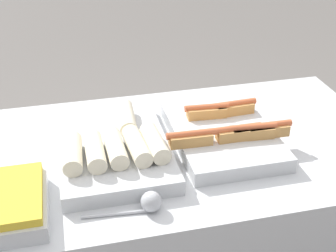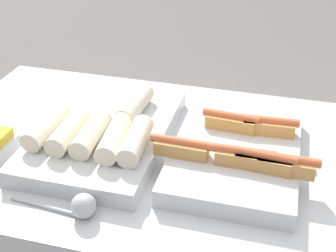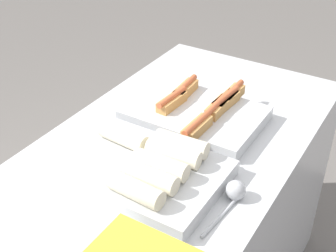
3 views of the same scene
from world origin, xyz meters
The scene contains 4 objects.
counter centered at (0.00, 0.00, 0.45)m, with size 1.44×0.79×0.89m.
tray_hotdogs centered at (0.15, 0.00, 0.93)m, with size 0.41×0.47×0.10m.
tray_wraps centered at (-0.22, -0.02, 0.93)m, with size 0.34×0.52×0.11m.
serving_spoon_near centered at (-0.16, -0.30, 0.92)m, with size 0.22×0.06×0.06m.
Camera 3 is at (-1.11, -0.66, 1.80)m, focal length 50.00 mm.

